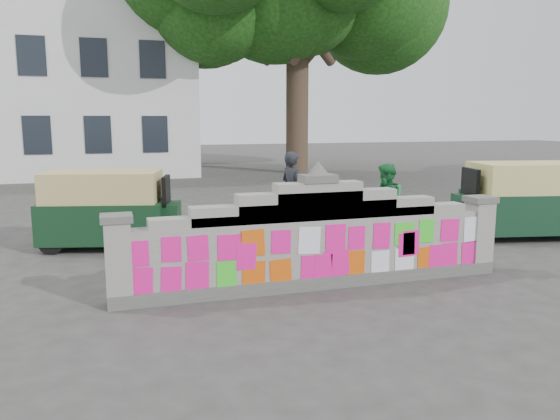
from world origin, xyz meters
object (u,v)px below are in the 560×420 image
Objects in this scene: pedestrian at (386,204)px; rickshaw_left at (108,208)px; cyclist_bike at (292,219)px; rickshaw_right at (524,199)px; cyclist_rider at (292,203)px.

rickshaw_left is (-5.65, 1.48, -0.04)m from pedestrian.
rickshaw_right is at bearing -123.55° from cyclist_bike.
pedestrian is (1.85, -0.78, 0.01)m from cyclist_rider.
pedestrian is 3.30m from rickshaw_right.
cyclist_bike is 2.04m from pedestrian.
cyclist_rider is 2.00m from pedestrian.
rickshaw_right is at bearing -123.55° from cyclist_rider.
rickshaw_left is at bearing 58.33° from cyclist_bike.
rickshaw_right is (8.93, -1.82, 0.05)m from rickshaw_left.
cyclist_bike is 1.12× the size of pedestrian.
rickshaw_right is (5.13, -1.12, 0.02)m from cyclist_rider.
cyclist_rider is at bearing -115.86° from pedestrian.
pedestrian is at bearing -0.78° from rickshaw_left.
rickshaw_right is at bearing 81.27° from pedestrian.
cyclist_rider is 0.99× the size of pedestrian.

